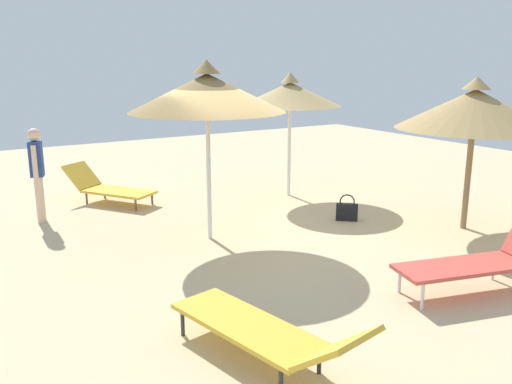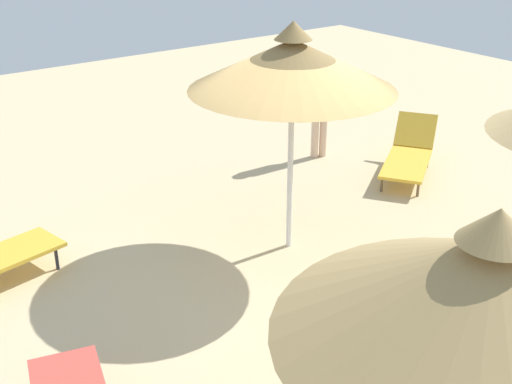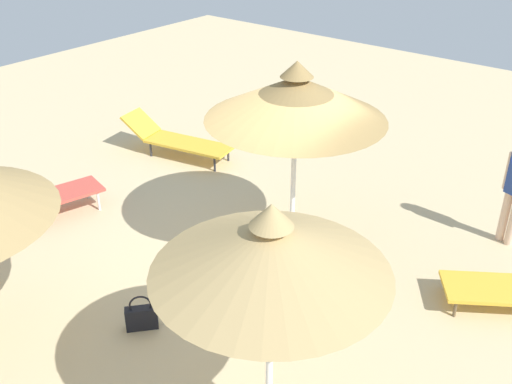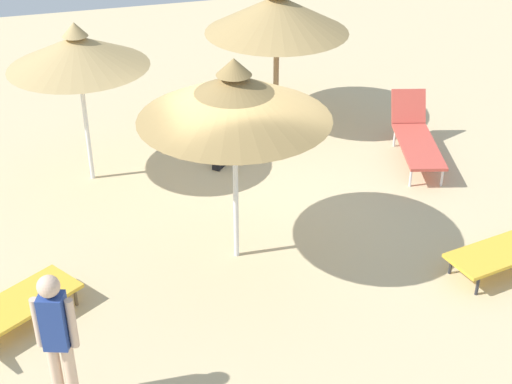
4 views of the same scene
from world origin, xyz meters
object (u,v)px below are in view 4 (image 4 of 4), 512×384
(parasol_umbrella_front, at_px, (234,97))
(handbag, at_px, (221,157))
(parasol_umbrella_near_left, at_px, (277,14))
(lounge_chair_center, at_px, (416,136))
(parasol_umbrella_far_right, at_px, (77,51))
(person_standing_far_left, at_px, (57,335))

(parasol_umbrella_front, height_order, handbag, parasol_umbrella_front)
(parasol_umbrella_near_left, bearing_deg, handbag, 135.54)
(parasol_umbrella_near_left, bearing_deg, lounge_chair_center, -138.96)
(parasol_umbrella_near_left, relative_size, lounge_chair_center, 1.26)
(parasol_umbrella_front, height_order, lounge_chair_center, parasol_umbrella_front)
(parasol_umbrella_far_right, xyz_separation_m, handbag, (-0.19, -2.18, -2.05))
(parasol_umbrella_near_left, xyz_separation_m, person_standing_far_left, (-6.40, 4.39, -1.13))
(parasol_umbrella_front, xyz_separation_m, parasol_umbrella_near_left, (4.15, -1.88, -0.31))
(person_standing_far_left, bearing_deg, parasol_umbrella_near_left, -34.46)
(lounge_chair_center, xyz_separation_m, person_standing_far_left, (-4.24, 6.27, 0.57))
(parasol_umbrella_far_right, xyz_separation_m, lounge_chair_center, (-0.86, -5.51, -1.79))
(parasol_umbrella_near_left, height_order, parasol_umbrella_far_right, parasol_umbrella_far_right)
(parasol_umbrella_near_left, xyz_separation_m, lounge_chair_center, (-2.16, -1.88, -1.69))
(parasol_umbrella_far_right, distance_m, lounge_chair_center, 5.86)
(parasol_umbrella_front, height_order, parasol_umbrella_far_right, parasol_umbrella_front)
(lounge_chair_center, bearing_deg, person_standing_far_left, 124.08)
(parasol_umbrella_far_right, bearing_deg, lounge_chair_center, -98.87)
(person_standing_far_left, xyz_separation_m, handbag, (4.91, -2.93, -0.83))
(lounge_chair_center, bearing_deg, parasol_umbrella_front, 117.91)
(parasol_umbrella_front, xyz_separation_m, person_standing_far_left, (-2.25, 2.51, -1.44))
(parasol_umbrella_front, bearing_deg, parasol_umbrella_far_right, 31.58)
(parasol_umbrella_near_left, height_order, lounge_chair_center, parasol_umbrella_near_left)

